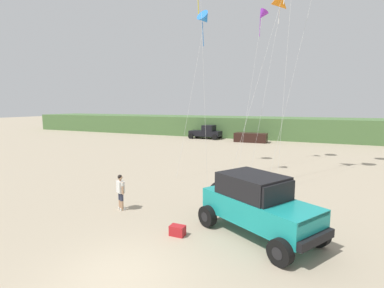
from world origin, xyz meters
name	(u,v)px	position (x,y,z in m)	size (l,w,h in m)	color
ground_plane	(120,277)	(0.00, 0.00, 0.00)	(220.00, 220.00, 0.00)	tan
dune_ridge	(276,128)	(-1.23, 38.38, 1.49)	(90.00, 8.63, 2.99)	#4C703D
jeep	(258,204)	(2.96, 4.31, 1.20)	(4.98, 4.21, 2.26)	teal
person_watching	(121,190)	(-3.34, 4.31, 0.94)	(0.56, 0.44, 1.67)	tan
cooler_box	(177,230)	(0.27, 3.02, 0.19)	(0.56, 0.36, 0.38)	#B21E23
distant_pickup	(206,132)	(-10.25, 32.61, 0.94)	(4.64, 2.45, 1.98)	black
distant_sedan	(251,138)	(-3.44, 31.35, 0.60)	(4.20, 1.70, 1.20)	black
kite_white_parafoil	(262,15)	(0.19, 18.02, 11.91)	(0.99, 5.79, 12.44)	purple
kite_green_box	(281,4)	(1.51, 18.91, 12.86)	(1.98, 6.88, 13.67)	orange
kite_black_sled	(205,19)	(-3.62, 15.32, 11.38)	(1.26, 5.55, 12.07)	blue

